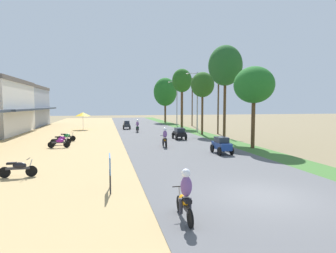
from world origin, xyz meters
name	(u,v)px	position (x,y,z in m)	size (l,w,h in m)	color
ground_plane	(263,198)	(0.00, 0.00, 0.00)	(180.00, 180.00, 0.00)	#7A6B4C
road_strip	(263,197)	(0.00, 0.00, 0.04)	(9.00, 140.00, 0.08)	#565659
shophouse_far	(23,106)	(-19.97, 42.96, 3.46)	(7.73, 12.12, 6.90)	#999EA8
parked_motorbike_nearest	(19,168)	(-10.32, 5.33, 0.55)	(1.80, 0.54, 0.94)	black
parked_motorbike_second	(59,142)	(-9.90, 15.12, 0.55)	(1.80, 0.54, 0.94)	black
parked_motorbike_third	(61,139)	(-10.04, 17.07, 0.55)	(1.80, 0.54, 0.94)	black
parked_motorbike_fourth	(67,136)	(-9.89, 19.45, 0.55)	(1.80, 0.54, 0.94)	black
street_signboard	(110,166)	(-5.88, 2.14, 1.11)	(0.06, 1.30, 1.50)	#262628
vendor_umbrella	(83,114)	(-9.34, 33.07, 2.31)	(2.20, 2.20, 2.52)	#99999E
median_tree_nearest	(254,85)	(5.99, 11.56, 5.30)	(3.33, 3.33, 6.79)	#4C351E
median_tree_second	(225,66)	(5.73, 16.79, 7.56)	(3.39, 3.39, 9.55)	#4C351E
median_tree_third	(203,85)	(5.46, 22.78, 6.07)	(2.83, 2.83, 7.57)	#4C351E
median_tree_fourth	(182,81)	(5.87, 33.72, 7.43)	(3.14, 3.14, 9.33)	#4C351E
median_tree_fifth	(165,92)	(5.95, 47.10, 6.31)	(4.75, 4.75, 9.16)	#4C351E
streetlamp_near	(197,98)	(5.80, 25.73, 4.60)	(3.16, 0.20, 7.89)	gray
streetlamp_mid	(177,100)	(5.80, 36.69, 4.47)	(3.16, 0.20, 7.64)	gray
utility_pole_near	(192,101)	(8.63, 37.06, 4.34)	(1.80, 0.20, 8.30)	brown
utility_pole_far	(218,97)	(7.79, 23.43, 4.70)	(1.80, 0.20, 9.02)	brown
car_hatchback_blue	(222,145)	(2.29, 9.45, 0.75)	(1.04, 2.00, 1.23)	navy
car_sedan_black	(179,133)	(1.47, 18.61, 0.74)	(1.10, 2.26, 1.19)	black
car_hatchback_charcoal	(127,125)	(-3.06, 32.24, 0.75)	(1.04, 2.00, 1.23)	#282D33
motorbike_foreground_rider	(185,196)	(-3.65, -1.56, 0.86)	(0.54, 1.80, 1.66)	black
motorbike_ahead_second	(165,138)	(-1.13, 13.62, 0.86)	(0.54, 1.80, 1.66)	black
motorbike_ahead_third	(137,126)	(-1.99, 27.25, 0.86)	(0.54, 1.80, 1.66)	black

